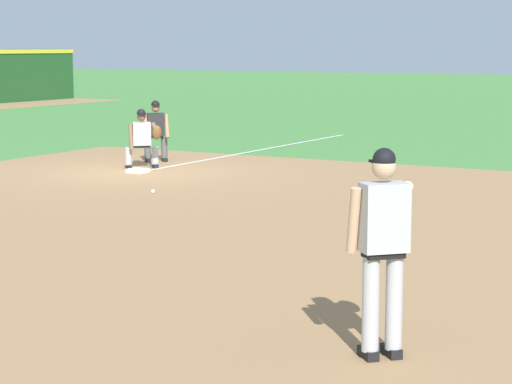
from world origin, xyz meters
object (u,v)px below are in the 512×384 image
Objects in this scene: baseball at (153,191)px; pitcher at (383,240)px; first_base_bag at (138,171)px; first_baseman at (143,136)px; umpire at (156,129)px.

baseball is 0.04× the size of pitcher.
first_base_bag is 13.56m from pitcher.
first_base_bag is 3.16m from baseball.
umpire is (1.24, 0.52, 0.06)m from first_baseman.
first_baseman is at bearing 38.50° from baseball.
first_base_bag is at bearing 45.28° from pitcher.
umpire is (1.90, 0.85, 0.75)m from first_base_bag.
umpire reaches higher than first_base_bag.
baseball is at bearing -141.50° from first_baseman.
first_base_bag is at bearing -155.88° from umpire.
umpire reaches higher than first_baseman.
pitcher is (-7.14, -7.52, 1.02)m from baseball.
baseball is 5.24m from umpire.
pitcher reaches higher than baseball.
baseball is (-2.38, -2.08, -0.01)m from first_base_bag.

